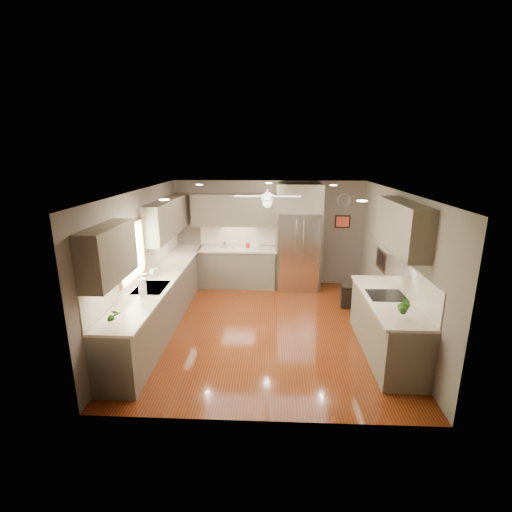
# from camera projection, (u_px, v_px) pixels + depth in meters

# --- Properties ---
(floor) EXTENTS (5.00, 5.00, 0.00)m
(floor) POSITION_uv_depth(u_px,v_px,m) (266.00, 327.00, 6.87)
(floor) COLOR #53150B
(floor) RESTS_ON ground
(ceiling) EXTENTS (5.00, 5.00, 0.00)m
(ceiling) POSITION_uv_depth(u_px,v_px,m) (267.00, 191.00, 6.20)
(ceiling) COLOR white
(ceiling) RESTS_ON ground
(wall_back) EXTENTS (4.50, 0.00, 4.50)m
(wall_back) POSITION_uv_depth(u_px,v_px,m) (268.00, 233.00, 8.94)
(wall_back) COLOR #62554B
(wall_back) RESTS_ON ground
(wall_front) EXTENTS (4.50, 0.00, 4.50)m
(wall_front) POSITION_uv_depth(u_px,v_px,m) (262.00, 327.00, 4.13)
(wall_front) COLOR #62554B
(wall_front) RESTS_ON ground
(wall_left) EXTENTS (0.00, 5.00, 5.00)m
(wall_left) POSITION_uv_depth(u_px,v_px,m) (141.00, 261.00, 6.63)
(wall_left) COLOR #62554B
(wall_left) RESTS_ON ground
(wall_right) EXTENTS (0.00, 5.00, 5.00)m
(wall_right) POSITION_uv_depth(u_px,v_px,m) (396.00, 264.00, 6.43)
(wall_right) COLOR #62554B
(wall_right) RESTS_ON ground
(canister_b) EXTENTS (0.12, 0.12, 0.15)m
(canister_b) POSITION_uv_depth(u_px,v_px,m) (225.00, 245.00, 8.78)
(canister_b) COLOR silver
(canister_b) RESTS_ON back_run
(canister_c) EXTENTS (0.13, 0.13, 0.18)m
(canister_c) POSITION_uv_depth(u_px,v_px,m) (235.00, 245.00, 8.73)
(canister_c) COLOR beige
(canister_c) RESTS_ON back_run
(canister_d) EXTENTS (0.10, 0.10, 0.13)m
(canister_d) POSITION_uv_depth(u_px,v_px,m) (248.00, 245.00, 8.79)
(canister_d) COLOR maroon
(canister_d) RESTS_ON back_run
(soap_bottle) EXTENTS (0.11, 0.11, 0.21)m
(soap_bottle) POSITION_uv_depth(u_px,v_px,m) (154.00, 271.00, 6.75)
(soap_bottle) COLOR white
(soap_bottle) RESTS_ON left_run
(potted_plant_left) EXTENTS (0.15, 0.10, 0.28)m
(potted_plant_left) POSITION_uv_depth(u_px,v_px,m) (113.00, 315.00, 4.82)
(potted_plant_left) COLOR #285B1A
(potted_plant_left) RESTS_ON left_run
(potted_plant_right) EXTENTS (0.21, 0.19, 0.32)m
(potted_plant_right) POSITION_uv_depth(u_px,v_px,m) (405.00, 307.00, 5.03)
(potted_plant_right) COLOR #285B1A
(potted_plant_right) RESTS_ON right_run
(bowl) EXTENTS (0.28, 0.28, 0.05)m
(bowl) POSITION_uv_depth(u_px,v_px,m) (256.00, 247.00, 8.75)
(bowl) COLOR beige
(bowl) RESTS_ON back_run
(left_run) EXTENTS (0.65, 4.70, 1.45)m
(left_run) POSITION_uv_depth(u_px,v_px,m) (163.00, 298.00, 6.97)
(left_run) COLOR brown
(left_run) RESTS_ON ground
(back_run) EXTENTS (1.85, 0.65, 1.45)m
(back_run) POSITION_uv_depth(u_px,v_px,m) (238.00, 267.00, 8.89)
(back_run) COLOR brown
(back_run) RESTS_ON ground
(uppers) EXTENTS (4.50, 4.70, 0.95)m
(uppers) POSITION_uv_depth(u_px,v_px,m) (229.00, 220.00, 7.08)
(uppers) COLOR brown
(uppers) RESTS_ON wall_left
(window) EXTENTS (0.05, 1.12, 0.92)m
(window) POSITION_uv_depth(u_px,v_px,m) (131.00, 252.00, 6.07)
(window) COLOR #BFF2B2
(window) RESTS_ON wall_left
(sink) EXTENTS (0.50, 0.70, 0.32)m
(sink) POSITION_uv_depth(u_px,v_px,m) (151.00, 289.00, 6.23)
(sink) COLOR silver
(sink) RESTS_ON left_run
(refrigerator) EXTENTS (1.06, 0.75, 2.45)m
(refrigerator) POSITION_uv_depth(u_px,v_px,m) (298.00, 239.00, 8.59)
(refrigerator) COLOR silver
(refrigerator) RESTS_ON ground
(right_run) EXTENTS (0.70, 2.20, 1.45)m
(right_run) POSITION_uv_depth(u_px,v_px,m) (387.00, 325.00, 5.88)
(right_run) COLOR brown
(right_run) RESTS_ON ground
(microwave) EXTENTS (0.43, 0.55, 0.34)m
(microwave) POSITION_uv_depth(u_px,v_px,m) (394.00, 260.00, 5.85)
(microwave) COLOR silver
(microwave) RESTS_ON wall_right
(ceiling_fan) EXTENTS (1.18, 1.18, 0.32)m
(ceiling_fan) POSITION_uv_depth(u_px,v_px,m) (267.00, 199.00, 6.53)
(ceiling_fan) COLOR white
(ceiling_fan) RESTS_ON ceiling
(recessed_lights) EXTENTS (2.84, 3.14, 0.01)m
(recessed_lights) POSITION_uv_depth(u_px,v_px,m) (265.00, 189.00, 6.59)
(recessed_lights) COLOR white
(recessed_lights) RESTS_ON ceiling
(wall_clock) EXTENTS (0.30, 0.03, 0.30)m
(wall_clock) POSITION_uv_depth(u_px,v_px,m) (344.00, 200.00, 8.63)
(wall_clock) COLOR white
(wall_clock) RESTS_ON wall_back
(framed_print) EXTENTS (0.36, 0.03, 0.30)m
(framed_print) POSITION_uv_depth(u_px,v_px,m) (343.00, 222.00, 8.76)
(framed_print) COLOR black
(framed_print) RESTS_ON wall_back
(stool) EXTENTS (0.40, 0.40, 0.45)m
(stool) POSITION_uv_depth(u_px,v_px,m) (350.00, 296.00, 7.75)
(stool) COLOR black
(stool) RESTS_ON ground
(paper_towel) EXTENTS (0.12, 0.12, 0.30)m
(paper_towel) POSITION_uv_depth(u_px,v_px,m) (142.00, 287.00, 5.82)
(paper_towel) COLOR white
(paper_towel) RESTS_ON left_run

